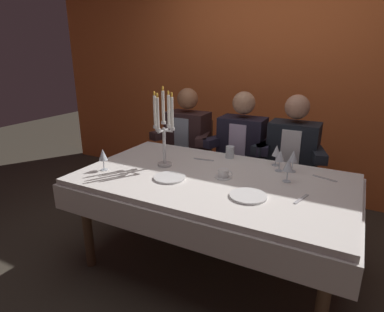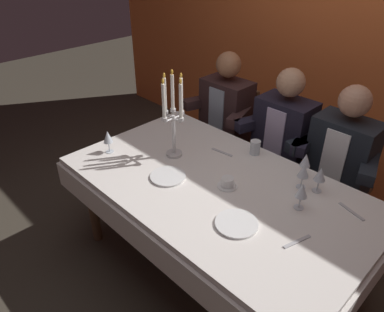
{
  "view_description": "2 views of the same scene",
  "coord_description": "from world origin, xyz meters",
  "px_view_note": "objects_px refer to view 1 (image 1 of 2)",
  "views": [
    {
      "loc": [
        0.85,
        -1.94,
        1.59
      ],
      "look_at": [
        -0.17,
        -0.0,
        0.87
      ],
      "focal_mm": 30.02,
      "sensor_mm": 36.0,
      "label": 1
    },
    {
      "loc": [
        1.2,
        -1.39,
        2.06
      ],
      "look_at": [
        -0.21,
        -0.0,
        0.85
      ],
      "focal_mm": 34.2,
      "sensor_mm": 36.0,
      "label": 2
    }
  ],
  "objects_px": {
    "dining_table": "(213,192)",
    "seated_diner_2": "(293,152)",
    "dinner_plate_0": "(170,178)",
    "seated_diner_1": "(242,145)",
    "dinner_plate_1": "(248,196)",
    "coffee_cup_0": "(224,174)",
    "seated_diner_0": "(188,137)",
    "wine_glass_2": "(103,155)",
    "wine_glass_4": "(280,156)",
    "water_tumbler_0": "(230,152)",
    "wine_glass_3": "(277,151)",
    "candelabra": "(164,129)",
    "wine_glass_1": "(288,166)",
    "wine_glass_0": "(293,157)"
  },
  "relations": [
    {
      "from": "candelabra",
      "to": "wine_glass_2",
      "type": "relative_size",
      "value": 3.71
    },
    {
      "from": "dining_table",
      "to": "water_tumbler_0",
      "type": "bearing_deg",
      "value": 96.11
    },
    {
      "from": "coffee_cup_0",
      "to": "seated_diner_1",
      "type": "distance_m",
      "value": 0.88
    },
    {
      "from": "wine_glass_4",
      "to": "water_tumbler_0",
      "type": "bearing_deg",
      "value": 164.81
    },
    {
      "from": "seated_diner_0",
      "to": "seated_diner_2",
      "type": "xyz_separation_m",
      "value": [
        1.06,
        0.0,
        0.0
      ]
    },
    {
      "from": "dinner_plate_0",
      "to": "seated_diner_1",
      "type": "height_order",
      "value": "seated_diner_1"
    },
    {
      "from": "wine_glass_0",
      "to": "wine_glass_1",
      "type": "height_order",
      "value": "same"
    },
    {
      "from": "wine_glass_2",
      "to": "seated_diner_2",
      "type": "bearing_deg",
      "value": 44.59
    },
    {
      "from": "candelabra",
      "to": "coffee_cup_0",
      "type": "distance_m",
      "value": 0.56
    },
    {
      "from": "dining_table",
      "to": "coffee_cup_0",
      "type": "bearing_deg",
      "value": 16.33
    },
    {
      "from": "coffee_cup_0",
      "to": "seated_diner_0",
      "type": "relative_size",
      "value": 0.11
    },
    {
      "from": "coffee_cup_0",
      "to": "dining_table",
      "type": "bearing_deg",
      "value": -163.67
    },
    {
      "from": "wine_glass_0",
      "to": "seated_diner_1",
      "type": "xyz_separation_m",
      "value": [
        -0.57,
        0.52,
        -0.12
      ]
    },
    {
      "from": "dining_table",
      "to": "candelabra",
      "type": "relative_size",
      "value": 3.19
    },
    {
      "from": "coffee_cup_0",
      "to": "seated_diner_0",
      "type": "distance_m",
      "value": 1.15
    },
    {
      "from": "wine_glass_1",
      "to": "wine_glass_0",
      "type": "bearing_deg",
      "value": 92.14
    },
    {
      "from": "dinner_plate_0",
      "to": "wine_glass_2",
      "type": "bearing_deg",
      "value": -170.83
    },
    {
      "from": "wine_glass_1",
      "to": "wine_glass_3",
      "type": "relative_size",
      "value": 1.0
    },
    {
      "from": "dinner_plate_0",
      "to": "seated_diner_2",
      "type": "height_order",
      "value": "seated_diner_2"
    },
    {
      "from": "wine_glass_1",
      "to": "seated_diner_2",
      "type": "xyz_separation_m",
      "value": [
        -0.1,
        0.73,
        -0.12
      ]
    },
    {
      "from": "dinner_plate_1",
      "to": "coffee_cup_0",
      "type": "relative_size",
      "value": 1.75
    },
    {
      "from": "wine_glass_4",
      "to": "seated_diner_0",
      "type": "relative_size",
      "value": 0.13
    },
    {
      "from": "water_tumbler_0",
      "to": "coffee_cup_0",
      "type": "xyz_separation_m",
      "value": [
        0.12,
        -0.43,
        -0.02
      ]
    },
    {
      "from": "wine_glass_2",
      "to": "wine_glass_4",
      "type": "distance_m",
      "value": 1.3
    },
    {
      "from": "dinner_plate_0",
      "to": "seated_diner_1",
      "type": "bearing_deg",
      "value": 81.31
    },
    {
      "from": "seated_diner_0",
      "to": "water_tumbler_0",
      "type": "bearing_deg",
      "value": -34.71
    },
    {
      "from": "dining_table",
      "to": "water_tumbler_0",
      "type": "distance_m",
      "value": 0.48
    },
    {
      "from": "dinner_plate_0",
      "to": "seated_diner_1",
      "type": "xyz_separation_m",
      "value": [
        0.16,
        1.06,
        -0.01
      ]
    },
    {
      "from": "wine_glass_2",
      "to": "wine_glass_0",
      "type": "bearing_deg",
      "value": 26.41
    },
    {
      "from": "wine_glass_1",
      "to": "coffee_cup_0",
      "type": "xyz_separation_m",
      "value": [
        -0.41,
        -0.13,
        -0.09
      ]
    },
    {
      "from": "wine_glass_3",
      "to": "seated_diner_2",
      "type": "xyz_separation_m",
      "value": [
        0.05,
        0.44,
        -0.12
      ]
    },
    {
      "from": "wine_glass_1",
      "to": "water_tumbler_0",
      "type": "distance_m",
      "value": 0.61
    },
    {
      "from": "candelabra",
      "to": "wine_glass_2",
      "type": "bearing_deg",
      "value": -139.9
    },
    {
      "from": "water_tumbler_0",
      "to": "coffee_cup_0",
      "type": "height_order",
      "value": "water_tumbler_0"
    },
    {
      "from": "wine_glass_4",
      "to": "coffee_cup_0",
      "type": "height_order",
      "value": "wine_glass_4"
    },
    {
      "from": "seated_diner_1",
      "to": "wine_glass_2",
      "type": "bearing_deg",
      "value": -120.91
    },
    {
      "from": "dining_table",
      "to": "seated_diner_2",
      "type": "bearing_deg",
      "value": 66.68
    },
    {
      "from": "dining_table",
      "to": "seated_diner_2",
      "type": "xyz_separation_m",
      "value": [
        0.38,
        0.89,
        0.11
      ]
    },
    {
      "from": "candelabra",
      "to": "wine_glass_4",
      "type": "relative_size",
      "value": 3.71
    },
    {
      "from": "dinner_plate_1",
      "to": "water_tumbler_0",
      "type": "bearing_deg",
      "value": 119.91
    },
    {
      "from": "wine_glass_3",
      "to": "wine_glass_4",
      "type": "height_order",
      "value": "same"
    },
    {
      "from": "candelabra",
      "to": "seated_diner_1",
      "type": "relative_size",
      "value": 0.49
    },
    {
      "from": "dinner_plate_0",
      "to": "water_tumbler_0",
      "type": "distance_m",
      "value": 0.66
    },
    {
      "from": "water_tumbler_0",
      "to": "dinner_plate_0",
      "type": "bearing_deg",
      "value": -108.4
    },
    {
      "from": "dining_table",
      "to": "wine_glass_2",
      "type": "relative_size",
      "value": 11.83
    },
    {
      "from": "dinner_plate_0",
      "to": "water_tumbler_0",
      "type": "xyz_separation_m",
      "value": [
        0.21,
        0.62,
        0.04
      ]
    },
    {
      "from": "seated_diner_1",
      "to": "seated_diner_2",
      "type": "distance_m",
      "value": 0.47
    },
    {
      "from": "wine_glass_3",
      "to": "coffee_cup_0",
      "type": "distance_m",
      "value": 0.5
    },
    {
      "from": "wine_glass_3",
      "to": "candelabra",
      "type": "bearing_deg",
      "value": -152.08
    },
    {
      "from": "dinner_plate_0",
      "to": "wine_glass_2",
      "type": "distance_m",
      "value": 0.54
    }
  ]
}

